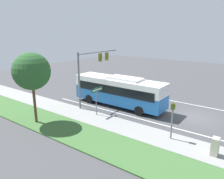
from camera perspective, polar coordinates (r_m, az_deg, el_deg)
ground_plane at (r=22.98m, az=20.65°, el=-6.69°), size 80.00×80.00×0.00m
sidewalk at (r=17.53m, az=14.87°, el=-12.96°), size 2.80×80.00×0.12m
grass_verge at (r=14.98m, az=10.09°, el=-17.96°), size 3.60×80.00×0.10m
lane_divider_near at (r=19.78m, az=17.70°, el=-10.00°), size 0.14×30.00×0.01m
lane_divider_far at (r=26.29m, az=22.84°, el=-4.17°), size 0.14×30.00×0.01m
bus at (r=23.99m, az=1.82°, el=-0.09°), size 2.73×10.63×3.36m
signal_gantry at (r=24.13m, az=-5.21°, el=6.07°), size 6.70×0.41×6.08m
pedestrian_signal at (r=17.07m, az=15.50°, el=-6.56°), size 0.28×0.34×2.95m
street_sign at (r=21.25m, az=-4.02°, el=-1.60°), size 1.58×0.08×2.87m
utility_cabinet at (r=16.42m, az=25.33°, el=-13.32°), size 0.59×0.46×1.25m
roadside_tree at (r=20.05m, az=-20.26°, el=4.44°), size 3.25×3.25×6.31m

